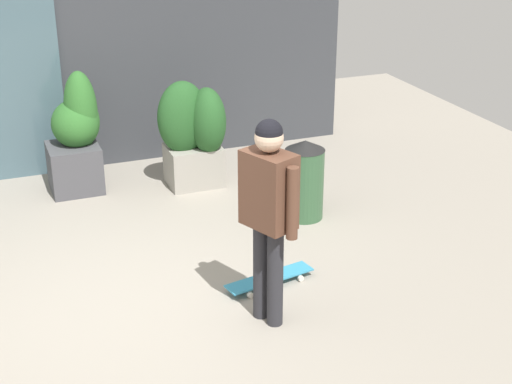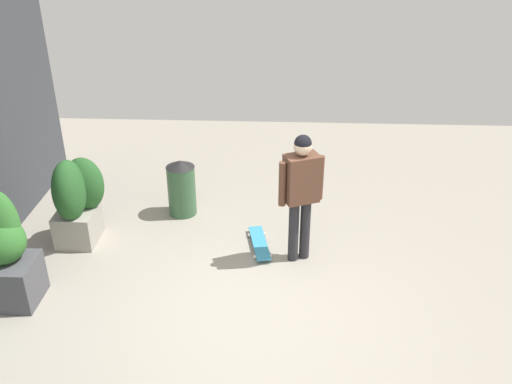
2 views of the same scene
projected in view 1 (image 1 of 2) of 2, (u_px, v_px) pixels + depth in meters
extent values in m
plane|color=gray|center=(129.00, 305.00, 6.46)|extent=(12.00, 12.00, 0.00)
cube|color=#383A3F|center=(51.00, 9.00, 8.66)|extent=(7.22, 0.25, 3.85)
cylinder|color=#28282D|center=(261.00, 270.00, 6.14)|extent=(0.13, 0.13, 0.86)
cylinder|color=#28282D|center=(275.00, 277.00, 6.03)|extent=(0.13, 0.13, 0.86)
cube|color=brown|center=(269.00, 190.00, 5.80)|extent=(0.40, 0.48, 0.61)
cylinder|color=brown|center=(246.00, 185.00, 5.97)|extent=(0.09, 0.09, 0.58)
cylinder|color=brown|center=(292.00, 203.00, 5.64)|extent=(0.09, 0.09, 0.58)
sphere|color=beige|center=(269.00, 138.00, 5.63)|extent=(0.22, 0.22, 0.22)
sphere|color=black|center=(269.00, 133.00, 5.61)|extent=(0.21, 0.21, 0.21)
cube|color=teal|center=(270.00, 278.00, 6.75)|extent=(0.86, 0.34, 0.02)
cylinder|color=silver|center=(288.00, 269.00, 6.97)|extent=(0.06, 0.04, 0.05)
cylinder|color=silver|center=(301.00, 278.00, 6.81)|extent=(0.06, 0.04, 0.05)
cylinder|color=silver|center=(238.00, 285.00, 6.71)|extent=(0.06, 0.04, 0.05)
cylinder|color=silver|center=(250.00, 295.00, 6.55)|extent=(0.06, 0.04, 0.05)
cube|color=gray|center=(194.00, 165.00, 8.81)|extent=(0.61, 0.50, 0.47)
ellipsoid|color=#235123|center=(208.00, 121.00, 8.54)|extent=(0.41, 0.53, 0.76)
ellipsoid|color=#235123|center=(183.00, 118.00, 8.53)|extent=(0.58, 0.41, 0.84)
cube|color=#47474C|center=(75.00, 168.00, 8.64)|extent=(0.56, 0.58, 0.54)
ellipsoid|color=#2D6628|center=(81.00, 110.00, 8.46)|extent=(0.37, 0.40, 0.90)
ellipsoid|color=#2D6628|center=(80.00, 121.00, 8.52)|extent=(0.44, 0.45, 0.60)
ellipsoid|color=#2D6628|center=(75.00, 124.00, 8.51)|extent=(0.53, 0.55, 0.54)
cylinder|color=#335938|center=(304.00, 184.00, 7.92)|extent=(0.41, 0.41, 0.76)
cone|color=black|center=(305.00, 145.00, 7.75)|extent=(0.42, 0.42, 0.10)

